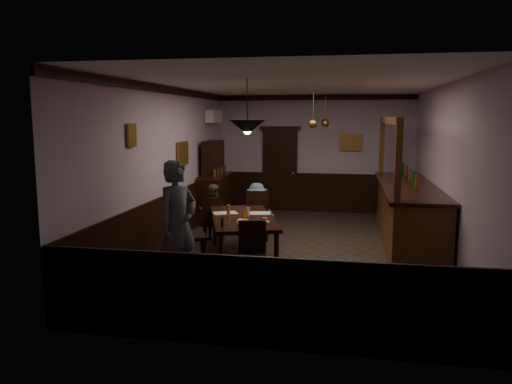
% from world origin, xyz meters
% --- Properties ---
extents(room, '(5.01, 8.01, 3.01)m').
position_xyz_m(room, '(0.00, 0.00, 1.50)').
color(room, '#2D2621').
rests_on(room, ground).
extents(dining_table, '(1.63, 2.40, 0.75)m').
position_xyz_m(dining_table, '(-0.90, -0.72, 0.69)').
color(dining_table, black).
rests_on(dining_table, ground).
extents(chair_far_left, '(0.46, 0.46, 0.89)m').
position_xyz_m(chair_far_left, '(-1.73, 0.35, 0.49)').
color(chair_far_left, black).
rests_on(chair_far_left, ground).
extents(chair_far_right, '(0.49, 0.49, 1.02)m').
position_xyz_m(chair_far_right, '(-0.88, 0.62, 0.56)').
color(chair_far_right, black).
rests_on(chair_far_right, ground).
extents(chair_near, '(0.47, 0.47, 0.93)m').
position_xyz_m(chair_near, '(-0.48, -1.98, 0.51)').
color(chair_near, black).
rests_on(chair_near, ground).
extents(chair_side, '(0.58, 0.58, 1.02)m').
position_xyz_m(chair_side, '(-1.72, -1.20, 0.56)').
color(chair_side, black).
rests_on(chair_side, ground).
extents(person_standing, '(0.71, 0.80, 1.83)m').
position_xyz_m(person_standing, '(-1.52, -2.23, 0.91)').
color(person_standing, '#51565D').
rests_on(person_standing, ground).
extents(person_seated_left, '(0.63, 0.54, 1.11)m').
position_xyz_m(person_seated_left, '(-1.80, 0.62, 0.56)').
color(person_seated_left, brown).
rests_on(person_seated_left, ground).
extents(person_seated_right, '(0.81, 0.59, 1.12)m').
position_xyz_m(person_seated_right, '(-0.95, 0.89, 0.56)').
color(person_seated_right, slate).
rests_on(person_seated_right, ground).
extents(newspaper_left, '(0.51, 0.45, 0.01)m').
position_xyz_m(newspaper_left, '(-1.26, -0.48, 0.75)').
color(newspaper_left, silver).
rests_on(newspaper_left, dining_table).
extents(newspaper_right, '(0.47, 0.38, 0.01)m').
position_xyz_m(newspaper_right, '(-0.68, -0.39, 0.75)').
color(newspaper_right, silver).
rests_on(newspaper_right, dining_table).
extents(napkin, '(0.19, 0.19, 0.00)m').
position_xyz_m(napkin, '(-0.84, -0.99, 0.75)').
color(napkin, '#E3E654').
rests_on(napkin, dining_table).
extents(saucer, '(0.15, 0.15, 0.01)m').
position_xyz_m(saucer, '(-0.44, -1.10, 0.76)').
color(saucer, white).
rests_on(saucer, dining_table).
extents(coffee_cup, '(0.10, 0.10, 0.07)m').
position_xyz_m(coffee_cup, '(-0.43, -1.18, 0.80)').
color(coffee_cup, white).
rests_on(coffee_cup, saucer).
extents(pastry_plate, '(0.22, 0.22, 0.01)m').
position_xyz_m(pastry_plate, '(-0.77, -1.25, 0.76)').
color(pastry_plate, white).
rests_on(pastry_plate, dining_table).
extents(pastry_ring_a, '(0.13, 0.13, 0.04)m').
position_xyz_m(pastry_ring_a, '(-0.80, -1.27, 0.79)').
color(pastry_ring_a, '#C68C47').
rests_on(pastry_ring_a, pastry_plate).
extents(pastry_ring_b, '(0.13, 0.13, 0.04)m').
position_xyz_m(pastry_ring_b, '(-0.77, -1.23, 0.79)').
color(pastry_ring_b, '#C68C47').
rests_on(pastry_ring_b, pastry_plate).
extents(soda_can, '(0.07, 0.07, 0.12)m').
position_xyz_m(soda_can, '(-0.83, -0.83, 0.81)').
color(soda_can, orange).
rests_on(soda_can, dining_table).
extents(beer_glass, '(0.06, 0.06, 0.20)m').
position_xyz_m(beer_glass, '(-1.14, -0.74, 0.85)').
color(beer_glass, '#BF721E').
rests_on(beer_glass, dining_table).
extents(water_glass, '(0.06, 0.06, 0.15)m').
position_xyz_m(water_glass, '(-0.81, -0.67, 0.82)').
color(water_glass, silver).
rests_on(water_glass, dining_table).
extents(pepper_mill, '(0.04, 0.04, 0.14)m').
position_xyz_m(pepper_mill, '(-1.04, -1.55, 0.82)').
color(pepper_mill, black).
rests_on(pepper_mill, dining_table).
extents(sideboard, '(0.51, 1.43, 1.90)m').
position_xyz_m(sideboard, '(-2.21, 2.34, 0.76)').
color(sideboard, black).
rests_on(sideboard, ground).
extents(bar_counter, '(1.01, 4.33, 2.43)m').
position_xyz_m(bar_counter, '(1.99, 0.89, 0.61)').
color(bar_counter, '#4C2814').
rests_on(bar_counter, ground).
extents(door_back, '(0.90, 0.06, 2.10)m').
position_xyz_m(door_back, '(-0.90, 3.95, 1.05)').
color(door_back, black).
rests_on(door_back, ground).
extents(ac_unit, '(0.20, 0.85, 0.30)m').
position_xyz_m(ac_unit, '(-2.38, 2.90, 2.45)').
color(ac_unit, white).
rests_on(ac_unit, ground).
extents(picture_left_small, '(0.04, 0.28, 0.36)m').
position_xyz_m(picture_left_small, '(-2.46, -1.60, 2.15)').
color(picture_left_small, olive).
rests_on(picture_left_small, ground).
extents(picture_left_large, '(0.04, 0.62, 0.48)m').
position_xyz_m(picture_left_large, '(-2.46, 0.80, 1.70)').
color(picture_left_large, olive).
rests_on(picture_left_large, ground).
extents(picture_back, '(0.55, 0.04, 0.42)m').
position_xyz_m(picture_back, '(0.90, 3.96, 1.80)').
color(picture_back, olive).
rests_on(picture_back, ground).
extents(pendant_iron, '(0.56, 0.56, 0.83)m').
position_xyz_m(pendant_iron, '(-0.65, -1.48, 2.28)').
color(pendant_iron, black).
rests_on(pendant_iron, ground).
extents(pendant_brass_mid, '(0.20, 0.20, 0.81)m').
position_xyz_m(pendant_brass_mid, '(0.10, 1.73, 2.30)').
color(pendant_brass_mid, '#BF8C3F').
rests_on(pendant_brass_mid, ground).
extents(pendant_brass_far, '(0.20, 0.20, 0.81)m').
position_xyz_m(pendant_brass_far, '(0.30, 2.93, 2.30)').
color(pendant_brass_far, '#BF8C3F').
rests_on(pendant_brass_far, ground).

